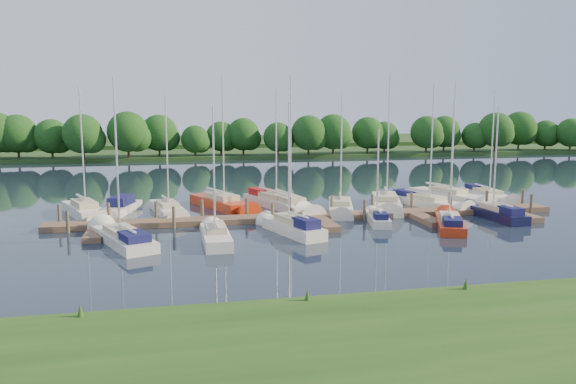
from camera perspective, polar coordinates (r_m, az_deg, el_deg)
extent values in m
plane|color=#17222E|center=(36.36, 5.94, -5.15)|extent=(260.00, 260.00, 0.00)
cube|color=#1E4213|center=(22.31, 18.93, -13.79)|extent=(90.00, 10.00, 0.50)
cube|color=brown|center=(43.83, 2.75, -2.50)|extent=(40.00, 2.00, 0.40)
cube|color=brown|center=(39.85, -19.00, -4.07)|extent=(1.20, 4.00, 0.40)
cube|color=brown|center=(39.62, -7.43, -3.74)|extent=(1.20, 4.00, 0.40)
cube|color=brown|center=(40.99, 3.81, -3.28)|extent=(1.20, 4.00, 0.40)
cube|color=brown|center=(43.80, 13.95, -2.75)|extent=(1.20, 4.00, 0.40)
cube|color=brown|center=(47.79, 22.63, -2.23)|extent=(1.20, 4.00, 0.40)
cylinder|color=#473D33|center=(44.41, -22.19, -2.46)|extent=(0.24, 0.24, 2.00)
cylinder|color=#473D33|center=(43.91, -17.75, -2.35)|extent=(0.24, 0.24, 2.00)
cylinder|color=#473D33|center=(43.68, -13.24, -2.22)|extent=(0.24, 0.24, 2.00)
cylinder|color=#473D33|center=(43.72, -8.71, -2.09)|extent=(0.24, 0.24, 2.00)
cylinder|color=#473D33|center=(44.03, -4.22, -1.94)|extent=(0.24, 0.24, 2.00)
cylinder|color=#473D33|center=(44.61, 0.19, -1.78)|extent=(0.24, 0.24, 2.00)
cylinder|color=#473D33|center=(45.44, 4.45, -1.61)|extent=(0.24, 0.24, 2.00)
cylinder|color=#473D33|center=(46.52, 8.54, -1.45)|extent=(0.24, 0.24, 2.00)
cylinder|color=#473D33|center=(47.82, 12.43, -1.28)|extent=(0.24, 0.24, 2.00)
cylinder|color=#473D33|center=(49.33, 16.09, -1.12)|extent=(0.24, 0.24, 2.00)
cylinder|color=#473D33|center=(51.03, 19.52, -0.97)|extent=(0.24, 0.24, 2.00)
cylinder|color=#473D33|center=(52.90, 22.72, -0.82)|extent=(0.24, 0.24, 2.00)
cylinder|color=#473D33|center=(41.72, -21.47, -3.09)|extent=(0.24, 0.24, 2.00)
cylinder|color=#473D33|center=(41.10, -11.52, -2.83)|extent=(0.24, 0.24, 2.00)
cylinder|color=#473D33|center=(41.74, -1.58, -2.49)|extent=(0.24, 0.24, 2.00)
cylinder|color=#473D33|center=(43.58, 7.78, -2.10)|extent=(0.24, 0.24, 2.00)
cylinder|color=#473D33|center=(46.47, 16.18, -1.70)|extent=(0.24, 0.24, 2.00)
cylinder|color=#473D33|center=(50.24, 23.45, -1.33)|extent=(0.24, 0.24, 2.00)
cube|color=#203E18|center=(109.49, -6.12, 4.10)|extent=(180.00, 30.00, 0.60)
cube|color=#2B4D21|center=(134.30, -7.20, 5.05)|extent=(220.00, 40.00, 1.40)
sphere|color=#153C10|center=(101.20, -27.14, 4.93)|extent=(4.71, 4.71, 4.71)
cylinder|color=#38281C|center=(99.92, -25.38, 3.49)|extent=(0.36, 0.36, 2.57)
sphere|color=#153C10|center=(99.74, -25.49, 5.28)|extent=(5.99, 5.99, 5.99)
sphere|color=#153C10|center=(99.69, -24.72, 4.83)|extent=(4.28, 4.28, 4.28)
cylinder|color=#38281C|center=(95.91, -22.80, 3.54)|extent=(0.36, 0.36, 2.81)
sphere|color=#153C10|center=(95.71, -22.92, 5.59)|extent=(6.57, 6.57, 6.57)
sphere|color=#153C10|center=(95.69, -22.03, 5.08)|extent=(4.69, 4.69, 4.69)
cylinder|color=#38281C|center=(98.08, -18.57, 3.61)|extent=(0.36, 0.36, 1.99)
sphere|color=#153C10|center=(97.92, -18.64, 5.03)|extent=(4.63, 4.63, 4.63)
sphere|color=#153C10|center=(98.05, -18.03, 4.67)|extent=(3.31, 3.31, 3.31)
cylinder|color=#38281C|center=(97.11, -15.52, 3.70)|extent=(0.36, 0.36, 1.99)
sphere|color=#153C10|center=(96.95, -15.57, 5.13)|extent=(4.64, 4.64, 4.64)
sphere|color=#153C10|center=(97.13, -14.96, 4.77)|extent=(3.32, 3.32, 3.32)
cylinder|color=#38281C|center=(95.75, -12.62, 3.75)|extent=(0.36, 0.36, 2.03)
sphere|color=#153C10|center=(95.59, -12.66, 5.23)|extent=(4.73, 4.73, 4.73)
sphere|color=#153C10|center=(95.82, -12.04, 4.85)|extent=(3.38, 3.38, 3.38)
cylinder|color=#38281C|center=(96.99, -10.70, 4.05)|extent=(0.36, 0.36, 2.65)
sphere|color=#153C10|center=(96.81, -10.76, 5.96)|extent=(6.17, 6.17, 6.17)
sphere|color=#153C10|center=(97.08, -9.96, 5.47)|extent=(4.41, 4.41, 4.41)
cylinder|color=#38281C|center=(97.91, -7.43, 4.13)|extent=(0.36, 0.36, 2.52)
sphere|color=#153C10|center=(97.73, -7.46, 5.94)|extent=(5.89, 5.89, 5.89)
sphere|color=#153C10|center=(98.07, -6.72, 5.47)|extent=(4.21, 4.21, 4.21)
cylinder|color=#38281C|center=(97.81, -3.39, 4.26)|extent=(0.36, 0.36, 2.80)
sphere|color=#153C10|center=(97.62, -3.41, 6.26)|extent=(6.53, 6.53, 6.53)
sphere|color=#153C10|center=(98.08, -2.61, 5.74)|extent=(4.66, 4.66, 4.66)
cylinder|color=#38281C|center=(95.87, -0.50, 4.12)|extent=(0.36, 0.36, 2.55)
sphere|color=#153C10|center=(95.69, -0.50, 5.98)|extent=(5.94, 5.94, 5.94)
sphere|color=#153C10|center=(96.18, 0.22, 5.48)|extent=(4.25, 4.25, 4.25)
cylinder|color=#38281C|center=(98.21, 2.94, 4.06)|extent=(0.36, 0.36, 2.02)
sphere|color=#153C10|center=(98.05, 2.95, 5.50)|extent=(4.72, 4.72, 4.72)
sphere|color=#153C10|center=(98.55, 3.49, 5.12)|extent=(3.37, 3.37, 3.37)
cylinder|color=#38281C|center=(100.36, 5.44, 4.18)|extent=(0.36, 0.36, 2.20)
sphere|color=#153C10|center=(100.20, 5.46, 5.71)|extent=(5.14, 5.14, 5.14)
sphere|color=#153C10|center=(100.76, 6.02, 5.30)|extent=(3.67, 3.67, 3.67)
cylinder|color=#38281C|center=(100.52, 7.73, 4.15)|extent=(0.36, 0.36, 2.22)
sphere|color=#153C10|center=(100.35, 7.76, 5.69)|extent=(5.17, 5.17, 5.17)
sphere|color=#153C10|center=(100.96, 8.31, 5.28)|extent=(3.70, 3.70, 3.70)
cylinder|color=#38281C|center=(103.92, 9.86, 4.18)|extent=(0.36, 0.36, 2.02)
sphere|color=#153C10|center=(103.77, 9.90, 5.54)|extent=(4.71, 4.71, 4.71)
sphere|color=#153C10|center=(104.36, 10.36, 5.18)|extent=(3.37, 3.37, 3.37)
cylinder|color=#38281C|center=(106.37, 12.67, 4.38)|extent=(0.36, 0.36, 2.67)
sphere|color=#153C10|center=(106.20, 12.73, 6.13)|extent=(6.23, 6.23, 6.23)
sphere|color=#153C10|center=(106.98, 13.32, 5.65)|extent=(4.45, 4.45, 4.45)
cylinder|color=#38281C|center=(108.35, 15.81, 4.16)|extent=(0.36, 0.36, 2.03)
sphere|color=#153C10|center=(108.21, 15.86, 5.47)|extent=(4.74, 4.74, 4.74)
sphere|color=#153C10|center=(108.89, 16.27, 5.12)|extent=(3.39, 3.39, 3.39)
cylinder|color=#38281C|center=(109.90, 18.69, 4.29)|extent=(0.36, 0.36, 2.79)
sphere|color=#153C10|center=(109.73, 18.78, 6.07)|extent=(6.52, 6.52, 6.52)
sphere|color=#153C10|center=(110.65, 19.33, 5.58)|extent=(4.66, 4.66, 4.66)
cylinder|color=#38281C|center=(113.24, 19.99, 4.27)|extent=(0.36, 0.36, 2.52)
sphere|color=#153C10|center=(113.09, 20.07, 5.82)|extent=(5.87, 5.87, 5.87)
sphere|color=#153C10|center=(113.96, 20.54, 5.39)|extent=(4.19, 4.19, 4.19)
cylinder|color=#38281C|center=(116.67, 22.67, 4.28)|extent=(0.36, 0.36, 2.72)
sphere|color=#153C10|center=(116.51, 22.76, 5.91)|extent=(6.35, 6.35, 6.35)
sphere|color=#153C10|center=(117.48, 23.23, 5.46)|extent=(4.53, 4.53, 4.53)
cylinder|color=#38281C|center=(117.78, 25.07, 4.00)|extent=(0.36, 0.36, 1.98)
sphere|color=#153C10|center=(117.65, 25.14, 5.17)|extent=(4.63, 4.63, 4.63)
sphere|color=#153C10|center=(118.43, 25.45, 4.85)|extent=(3.31, 3.31, 3.31)
cylinder|color=#38281C|center=(122.63, 25.80, 4.28)|extent=(0.36, 0.36, 2.76)
sphere|color=#153C10|center=(122.48, 25.90, 5.85)|extent=(6.44, 6.44, 6.44)
sphere|color=#153C10|center=(123.51, 26.32, 5.41)|extent=(4.60, 4.60, 4.60)
cube|color=silver|center=(48.26, -20.04, -2.06)|extent=(4.38, 7.22, 1.26)
cone|color=silver|center=(44.91, -19.00, -2.76)|extent=(1.81, 2.64, 0.98)
cube|color=#B4AC8B|center=(47.78, -19.99, -1.15)|extent=(2.52, 3.47, 0.57)
cylinder|color=silver|center=(46.94, -20.17, 4.27)|extent=(0.12, 0.12, 9.44)
cylinder|color=silver|center=(48.72, -20.30, -0.45)|extent=(1.24, 2.96, 0.10)
cylinder|color=silver|center=(48.72, -20.30, -0.45)|extent=(1.21, 2.68, 0.20)
cube|color=silver|center=(48.70, -16.52, -1.80)|extent=(3.12, 5.47, 0.98)
cone|color=silver|center=(46.33, -17.67, -2.36)|extent=(1.27, 1.74, 0.86)
cube|color=#131545|center=(48.57, -16.56, -0.89)|extent=(2.13, 3.13, 0.88)
cube|color=silver|center=(47.58, -12.16, -1.87)|extent=(3.14, 6.93, 0.98)
cone|color=silver|center=(44.34, -11.34, -2.60)|extent=(1.38, 2.48, 0.94)
cube|color=#B4AC8B|center=(47.15, -12.11, -1.22)|extent=(1.97, 3.23, 0.45)
cylinder|color=silver|center=(46.30, -12.20, 4.08)|extent=(0.12, 0.12, 9.04)
cylinder|color=silver|center=(48.07, -12.35, -0.61)|extent=(0.69, 2.98, 0.10)
cylinder|color=silver|center=(48.07, -12.35, -0.61)|extent=(0.72, 2.67, 0.20)
cube|color=#AF2A10|center=(49.33, -6.92, -1.38)|extent=(5.01, 7.87, 1.26)
cone|color=#AF2A10|center=(46.06, -4.65, -2.05)|extent=(2.05, 2.88, 1.07)
cube|color=#B4AC8B|center=(48.87, -6.72, -0.49)|extent=(2.84, 3.80, 0.57)
cylinder|color=silver|center=(48.01, -6.61, 5.34)|extent=(0.12, 0.12, 10.32)
cylinder|color=silver|center=(49.80, -7.36, 0.19)|extent=(1.46, 3.20, 0.10)
cylinder|color=silver|center=(49.80, -7.36, 0.19)|extent=(1.40, 2.88, 0.20)
cube|color=silver|center=(49.65, -1.62, -1.26)|extent=(4.45, 7.17, 1.21)
cone|color=silver|center=(46.80, 0.69, -1.85)|extent=(1.83, 2.62, 0.97)
cube|color=#B4AC8B|center=(49.23, -1.40, -0.42)|extent=(2.54, 3.45, 0.55)
cube|color=maroon|center=(51.14, -2.80, 0.03)|extent=(2.06, 2.45, 0.60)
cylinder|color=silver|center=(48.45, -1.20, 4.83)|extent=(0.12, 0.12, 9.39)
cylinder|color=silver|center=(50.04, -2.05, 0.23)|extent=(1.29, 2.93, 0.10)
cylinder|color=silver|center=(50.04, -2.05, 0.23)|extent=(1.25, 2.65, 0.20)
cube|color=silver|center=(48.05, -0.12, -1.58)|extent=(3.81, 8.09, 1.23)
cone|color=silver|center=(44.57, 1.94, -2.38)|extent=(1.65, 2.90, 1.09)
cube|color=#B4AC8B|center=(47.56, 0.08, -0.71)|extent=(2.35, 3.78, 0.56)
cylinder|color=silver|center=(46.66, 0.28, 5.42)|extent=(0.12, 0.12, 10.53)
cylinder|color=silver|center=(48.55, -0.49, 0.02)|extent=(0.85, 3.45, 0.10)
cylinder|color=silver|center=(48.55, -0.49, 0.02)|extent=(0.86, 3.09, 0.20)
cube|color=silver|center=(47.66, 5.34, -1.70)|extent=(3.68, 7.02, 1.04)
cone|color=silver|center=(44.33, 5.43, -2.47)|extent=(1.56, 2.54, 0.95)
cube|color=#B4AC8B|center=(47.21, 5.36, -0.99)|extent=(2.20, 3.32, 0.47)
cylinder|color=silver|center=(46.36, 5.44, 4.34)|extent=(0.12, 0.12, 9.13)
cylinder|color=silver|center=(48.16, 5.34, -0.35)|extent=(0.93, 2.95, 0.10)
cylinder|color=silver|center=(48.16, 5.34, -0.35)|extent=(0.93, 2.66, 0.20)
cube|color=silver|center=(50.07, 9.94, -1.30)|extent=(4.65, 8.23, 1.19)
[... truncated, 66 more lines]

